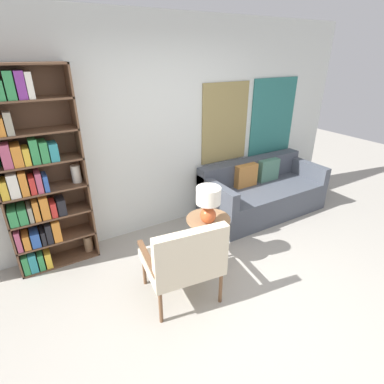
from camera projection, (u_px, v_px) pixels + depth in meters
ground_plane at (249, 321)px, 2.78m from camera, size 14.00×14.00×0.00m
wall_back at (156, 131)px, 3.81m from camera, size 6.40×0.08×2.70m
bookshelf at (34, 179)px, 3.10m from camera, size 0.85×0.30×2.18m
armchair at (185, 258)px, 2.80m from camera, size 0.77×0.71×0.90m
couch at (261, 193)px, 4.60m from camera, size 1.87×0.85×0.77m
side_table at (208, 223)px, 3.41m from camera, size 0.50×0.50×0.56m
table_lamp at (208, 202)px, 3.19m from camera, size 0.27×0.27×0.42m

